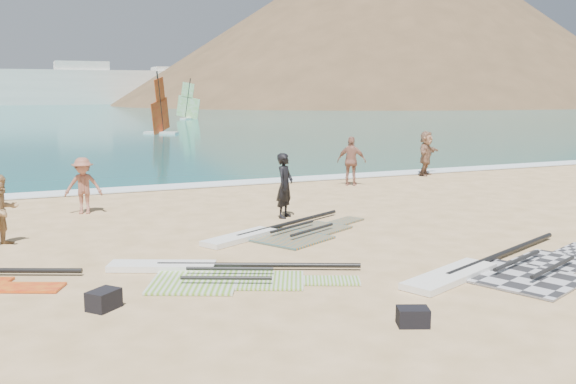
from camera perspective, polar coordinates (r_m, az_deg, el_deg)
name	(u,v)px	position (r m, az deg, el deg)	size (l,w,h in m)	color
ground	(380,272)	(12.70, 8.21, -7.02)	(300.00, 300.00, 0.00)	#DFB683
sea	(42,107)	(142.55, -21.01, 7.09)	(300.00, 240.00, 0.06)	#0B504C
surf_line	(204,186)	(23.82, -7.46, 0.55)	(300.00, 1.20, 0.04)	white
headland_main	(398,103)	(167.57, 9.73, 7.76)	(143.00, 143.00, 45.00)	brown
headland_minor	(481,102)	(196.50, 16.77, 7.69)	(70.00, 70.00, 28.00)	brown
rig_grey	(503,270)	(13.21, 18.55, -6.55)	(5.82, 3.56, 0.20)	#28272A
rig_green	(208,273)	(12.39, -7.10, -7.19)	(4.64, 3.21, 0.19)	#6DAC22
rig_orange	(280,233)	(15.61, -0.75, -3.70)	(4.93, 3.34, 0.19)	orange
gear_bag_near	(104,300)	(10.88, -16.06, -9.18)	(0.50, 0.36, 0.32)	black
gear_bag_far	(413,317)	(9.96, 11.05, -10.83)	(0.47, 0.33, 0.28)	black
person_wetsuit	(285,186)	(17.62, -0.29, 0.58)	(0.65, 0.43, 1.79)	black
beachgoer_left	(2,210)	(15.85, -24.06, -1.49)	(0.79, 0.61, 1.62)	#AB8255
beachgoer_mid	(83,186)	(19.12, -17.74, 0.54)	(1.04, 0.60, 1.61)	#975945
beachgoer_back	(352,161)	(23.70, 5.67, 2.75)	(1.06, 0.44, 1.81)	#A8705C
beachgoer_right	(426,153)	(27.03, 12.17, 3.39)	(1.70, 0.54, 1.83)	#9B6F54
windsurfer_centre	(161,116)	(52.09, -11.27, 6.61)	(2.65, 2.70, 4.97)	white
windsurfer_right	(188,108)	(77.74, -8.87, 7.42)	(2.42, 2.45, 4.87)	white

